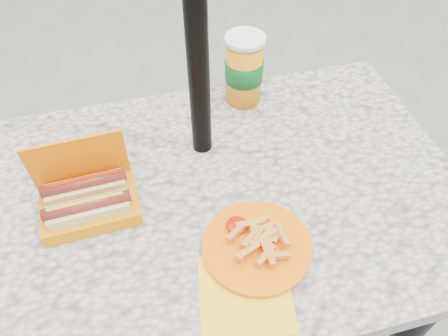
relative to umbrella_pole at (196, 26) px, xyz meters
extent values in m
plane|color=slate|center=(0.00, -0.16, -1.10)|extent=(60.00, 60.00, 0.00)
cube|color=beige|center=(0.00, -0.16, -0.38)|extent=(1.20, 0.80, 0.05)
cylinder|color=black|center=(0.50, -0.46, -0.75)|extent=(0.07, 0.07, 0.70)
cylinder|color=black|center=(-0.50, 0.14, -0.75)|extent=(0.07, 0.07, 0.70)
cylinder|color=black|center=(0.50, 0.14, -0.75)|extent=(0.07, 0.07, 0.70)
cylinder|color=black|center=(0.00, 0.00, 0.00)|extent=(0.05, 0.05, 2.20)
cube|color=#F86C00|center=(-0.29, -0.14, -0.33)|extent=(0.22, 0.15, 0.04)
cube|color=#F86C00|center=(-0.30, -0.08, -0.24)|extent=(0.22, 0.03, 0.14)
cube|color=#D0B67B|center=(-0.29, -0.17, -0.31)|extent=(0.18, 0.06, 0.05)
cylinder|color=brown|center=(-0.29, -0.17, -0.28)|extent=(0.19, 0.04, 0.03)
cylinder|color=gold|center=(-0.29, -0.17, -0.27)|extent=(0.16, 0.02, 0.01)
cube|color=#D0B67B|center=(-0.30, -0.11, -0.31)|extent=(0.18, 0.06, 0.05)
cylinder|color=brown|center=(-0.30, -0.11, -0.28)|extent=(0.19, 0.04, 0.03)
cylinder|color=#B11800|center=(-0.30, -0.11, -0.27)|extent=(0.16, 0.02, 0.01)
cube|color=yellow|center=(-0.01, -0.42, -0.35)|extent=(0.21, 0.21, 0.00)
cylinder|color=#F86C00|center=(0.05, -0.33, -0.34)|extent=(0.23, 0.23, 0.01)
cylinder|color=#F86C00|center=(0.05, -0.33, -0.34)|extent=(0.24, 0.24, 0.01)
cube|color=orange|center=(0.05, -0.31, -0.32)|extent=(0.02, 0.06, 0.01)
cube|color=orange|center=(0.07, -0.30, -0.32)|extent=(0.06, 0.02, 0.01)
cube|color=orange|center=(0.07, -0.38, -0.32)|extent=(0.06, 0.02, 0.01)
cube|color=orange|center=(0.04, -0.32, -0.31)|extent=(0.05, 0.05, 0.01)
cube|color=orange|center=(0.06, -0.36, -0.32)|extent=(0.02, 0.06, 0.01)
cube|color=orange|center=(0.02, -0.35, -0.31)|extent=(0.06, 0.03, 0.01)
cube|color=orange|center=(0.01, -0.30, -0.32)|extent=(0.05, 0.04, 0.01)
cube|color=orange|center=(0.02, -0.34, -0.32)|extent=(0.05, 0.05, 0.01)
cube|color=orange|center=(0.06, -0.32, -0.32)|extent=(0.06, 0.04, 0.01)
cube|color=orange|center=(0.04, -0.33, -0.33)|extent=(0.06, 0.02, 0.01)
cube|color=orange|center=(0.04, -0.29, -0.32)|extent=(0.06, 0.02, 0.01)
cube|color=orange|center=(0.05, -0.37, -0.32)|extent=(0.05, 0.04, 0.01)
cube|color=orange|center=(0.08, -0.32, -0.32)|extent=(0.05, 0.05, 0.01)
cube|color=orange|center=(0.04, -0.32, -0.32)|extent=(0.02, 0.06, 0.01)
cube|color=orange|center=(0.06, -0.37, -0.32)|extent=(0.02, 0.06, 0.01)
cube|color=orange|center=(0.06, -0.29, -0.33)|extent=(0.05, 0.04, 0.01)
cube|color=orange|center=(0.03, -0.33, -0.31)|extent=(0.05, 0.05, 0.01)
cube|color=orange|center=(0.07, -0.32, -0.32)|extent=(0.06, 0.03, 0.01)
cube|color=orange|center=(0.10, -0.33, -0.31)|extent=(0.02, 0.06, 0.01)
cube|color=orange|center=(0.05, -0.33, -0.32)|extent=(0.06, 0.02, 0.01)
ellipsoid|color=#B11800|center=(0.02, -0.28, -0.33)|extent=(0.05, 0.05, 0.01)
cube|color=red|center=(0.06, -0.32, -0.32)|extent=(0.09, 0.05, 0.00)
cylinder|color=orange|center=(0.16, 0.16, -0.25)|extent=(0.10, 0.10, 0.19)
cylinder|color=#0B5118|center=(0.16, 0.16, -0.25)|extent=(0.11, 0.11, 0.06)
cylinder|color=white|center=(0.16, 0.16, -0.15)|extent=(0.11, 0.11, 0.01)
camera|label=1|loc=(-0.15, -0.79, 0.47)|focal=35.00mm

